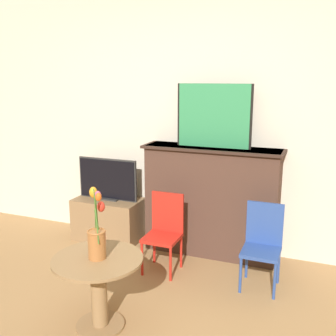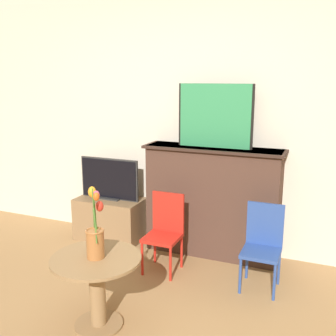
{
  "view_description": "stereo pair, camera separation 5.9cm",
  "coord_description": "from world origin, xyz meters",
  "px_view_note": "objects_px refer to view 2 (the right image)",
  "views": [
    {
      "loc": [
        1.27,
        -1.65,
        1.73
      ],
      "look_at": [
        0.11,
        1.29,
        1.0
      ],
      "focal_mm": 42.0,
      "sensor_mm": 36.0,
      "label": 1
    },
    {
      "loc": [
        1.33,
        -1.63,
        1.73
      ],
      "look_at": [
        0.11,
        1.29,
        1.0
      ],
      "focal_mm": 42.0,
      "sensor_mm": 36.0,
      "label": 2
    }
  ],
  "objects_px": {
    "painting": "(215,116)",
    "tv_monitor": "(109,179)",
    "chair_red": "(165,228)",
    "vase_tulips": "(95,234)",
    "chair_blue": "(263,242)"
  },
  "relations": [
    {
      "from": "tv_monitor",
      "to": "painting",
      "type": "bearing_deg",
      "value": 3.3
    },
    {
      "from": "tv_monitor",
      "to": "chair_red",
      "type": "relative_size",
      "value": 0.95
    },
    {
      "from": "painting",
      "to": "tv_monitor",
      "type": "distance_m",
      "value": 1.34
    },
    {
      "from": "painting",
      "to": "chair_red",
      "type": "relative_size",
      "value": 1.01
    },
    {
      "from": "chair_blue",
      "to": "vase_tulips",
      "type": "bearing_deg",
      "value": -134.17
    },
    {
      "from": "tv_monitor",
      "to": "vase_tulips",
      "type": "distance_m",
      "value": 1.57
    },
    {
      "from": "tv_monitor",
      "to": "chair_red",
      "type": "bearing_deg",
      "value": -27.02
    },
    {
      "from": "chair_blue",
      "to": "painting",
      "type": "bearing_deg",
      "value": 141.35
    },
    {
      "from": "chair_red",
      "to": "vase_tulips",
      "type": "relative_size",
      "value": 1.41
    },
    {
      "from": "chair_red",
      "to": "chair_blue",
      "type": "distance_m",
      "value": 0.88
    },
    {
      "from": "vase_tulips",
      "to": "tv_monitor",
      "type": "bearing_deg",
      "value": 117.57
    },
    {
      "from": "chair_red",
      "to": "chair_blue",
      "type": "height_order",
      "value": "same"
    },
    {
      "from": "tv_monitor",
      "to": "vase_tulips",
      "type": "xyz_separation_m",
      "value": [
        0.73,
        -1.39,
        0.02
      ]
    },
    {
      "from": "painting",
      "to": "vase_tulips",
      "type": "xyz_separation_m",
      "value": [
        -0.4,
        -1.46,
        -0.69
      ]
    },
    {
      "from": "tv_monitor",
      "to": "vase_tulips",
      "type": "relative_size",
      "value": 1.35
    }
  ]
}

